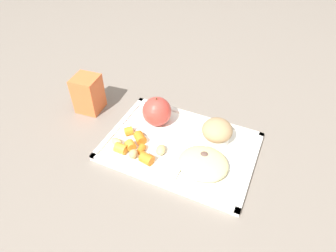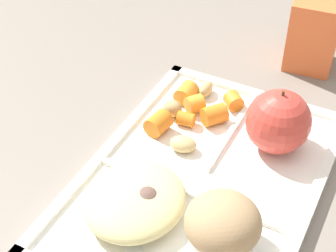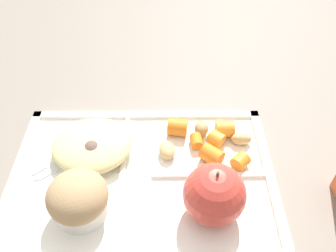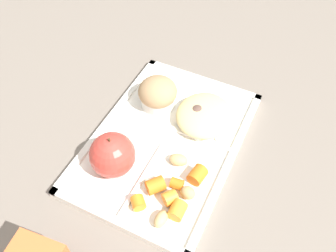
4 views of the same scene
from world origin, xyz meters
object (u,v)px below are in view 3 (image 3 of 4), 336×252
(bran_muffin, at_px, (78,199))
(plastic_fork, at_px, (73,157))
(green_apple, at_px, (214,194))
(lunch_tray, at_px, (143,178))

(bran_muffin, xyz_separation_m, plastic_fork, (0.03, -0.09, -0.03))
(bran_muffin, height_order, plastic_fork, bran_muffin)
(plastic_fork, bearing_deg, bran_muffin, 108.16)
(bran_muffin, bearing_deg, green_apple, 180.00)
(plastic_fork, bearing_deg, lunch_tray, 162.12)
(lunch_tray, relative_size, bran_muffin, 4.83)
(lunch_tray, xyz_separation_m, plastic_fork, (0.11, -0.04, 0.01))
(bran_muffin, relative_size, plastic_fork, 0.64)
(green_apple, height_order, bran_muffin, green_apple)
(green_apple, bearing_deg, lunch_tray, -31.11)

